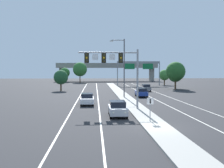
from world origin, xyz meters
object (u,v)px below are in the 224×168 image
Objects in this scene: car_oncoming_white at (87,99)px; car_oncoming_silver at (118,108)px; tree_far_right_a at (164,75)px; tree_far_left_b at (80,69)px; street_lamp_median at (123,64)px; car_receding_blue at (141,92)px; tree_far_left_a at (65,73)px; median_sign_post at (150,106)px; car_receding_grey at (146,88)px; overhead_signal_mast at (117,65)px; tree_far_right_b at (175,75)px; tree_far_left_c at (61,77)px; tree_far_right_c at (176,71)px; highway_sign_gantry at (139,65)px.

car_oncoming_silver is at bearing -69.96° from car_oncoming_white.
car_oncoming_silver is 59.38m from tree_far_right_a.
tree_far_left_b reaches higher than car_oncoming_silver.
street_lamp_median reaches higher than car_receding_blue.
tree_far_left_b reaches higher than tree_far_left_a.
median_sign_post is 36.93m from car_receding_grey.
overhead_signal_mast is at bearing -52.88° from car_oncoming_white.
car_oncoming_silver is (-2.69, 3.71, -0.77)m from median_sign_post.
median_sign_post is 0.49× the size of car_oncoming_silver.
car_oncoming_silver is 44.57m from tree_far_right_b.
tree_far_right_b reaches higher than tree_far_left_c.
tree_far_left_a is (-19.96, 57.72, 2.87)m from car_receding_blue.
car_receding_blue is 0.79× the size of tree_far_left_a.
overhead_signal_mast reaches higher than tree_far_left_c.
street_lamp_median is at bearing 56.51° from car_oncoming_white.
tree_far_right_c is 1.20× the size of tree_far_left_a.
overhead_signal_mast is 51.12m from highway_sign_gantry.
tree_far_left_b reaches higher than tree_far_right_a.
highway_sign_gantry is (8.34, 58.28, 4.58)m from median_sign_post.
tree_far_left_c reaches higher than car_oncoming_white.
tree_far_left_b is at bearing 133.79° from highway_sign_gantry.
tree_far_left_b is at bearing 93.96° from car_oncoming_white.
tree_far_left_b is 42.87m from tree_far_right_b.
car_oncoming_silver is at bearing -114.31° from tree_far_right_b.
car_receding_blue is 0.82× the size of tree_far_right_b.
tree_far_left_a reaches higher than car_receding_grey.
tree_far_left_c is (-27.48, -2.15, -1.32)m from tree_far_right_c.
tree_far_left_b is at bearing 96.11° from car_oncoming_silver.
tree_far_left_c is at bearing 127.86° from street_lamp_median.
tree_far_left_a is 43.16m from tree_far_left_c.
overhead_signal_mast reaches higher than car_oncoming_white.
car_receding_blue is at bearing -98.35° from highway_sign_gantry.
overhead_signal_mast is at bearing -116.68° from tree_far_right_b.
car_receding_blue is at bearing -104.23° from car_receding_grey.
highway_sign_gantry is (8.57, 36.07, 0.37)m from street_lamp_median.
car_oncoming_white is at bearing -107.85° from highway_sign_gantry.
street_lamp_median reaches higher than tree_far_right_c.
median_sign_post is at bearing -78.42° from tree_far_left_a.
tree_far_left_b reaches higher than overhead_signal_mast.
tree_far_right_a is 36.51m from tree_far_left_c.
overhead_signal_mast is at bearing 86.84° from car_oncoming_silver.
overhead_signal_mast is at bearing -110.50° from tree_far_right_a.
overhead_signal_mast is 40.27m from tree_far_right_b.
tree_far_left_a is at bearing 95.07° from tree_far_left_c.
tree_far_left_b reaches higher than tree_far_right_c.
overhead_signal_mast is 7.75m from car_oncoming_white.
tree_far_right_c reaches higher than car_receding_blue.
street_lamp_median is at bearing -79.44° from tree_far_left_b.
tree_far_right_b is at bearing 11.46° from tree_far_left_c.
tree_far_right_a is at bearing 85.68° from tree_far_right_b.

